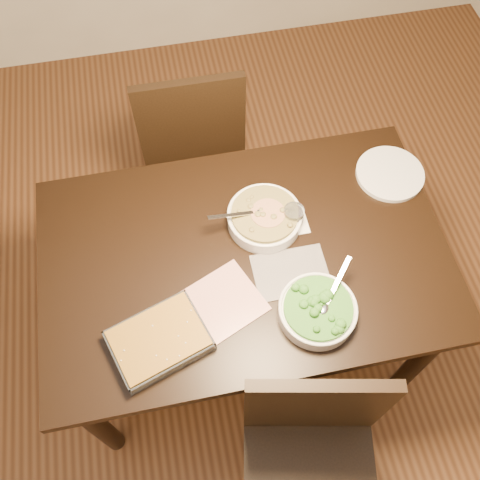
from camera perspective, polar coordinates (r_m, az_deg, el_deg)
The scene contains 13 objects.
ground at distance 2.52m, azimuth 0.38°, elevation -9.69°, with size 4.00×4.00×0.00m, color #452613.
room at distance 1.08m, azimuth 0.94°, elevation 23.38°, with size 4.04×4.04×2.72m.
table at distance 1.92m, azimuth 0.49°, elevation -2.93°, with size 1.40×0.90×0.75m.
magazine_a at distance 1.75m, azimuth -2.71°, elevation -7.18°, with size 0.30×0.22×0.01m, color #BB3C35.
magazine_b at distance 1.81m, azimuth 5.43°, elevation -3.48°, with size 0.25×0.18×0.00m, color #24242B.
coaster at distance 1.90m, azimuth 5.60°, elevation 1.86°, with size 0.11×0.11×0.00m, color white.
stew_bowl at distance 1.87m, azimuth 2.62°, elevation 2.44°, with size 0.29×0.26×0.10m.
broccoli_bowl at distance 1.72m, azimuth 8.27°, elevation -7.43°, with size 0.25×0.25×0.10m.
baking_dish at distance 1.70m, azimuth -8.61°, elevation -10.54°, with size 0.34×0.29×0.05m.
wine_tumbler at distance 1.87m, azimuth 5.71°, elevation 2.56°, with size 0.07×0.07×0.08m.
dinner_plate at distance 2.08m, azimuth 15.70°, elevation 6.82°, with size 0.25×0.25×0.02m, color silver.
chair_near at distance 1.88m, azimuth 7.59°, elevation -21.70°, with size 0.51×0.51×0.93m.
chair_far at distance 2.45m, azimuth -5.24°, elevation 11.31°, with size 0.45×0.45×0.94m.
Camera 1 is at (-0.19, -0.85, 2.36)m, focal length 40.00 mm.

